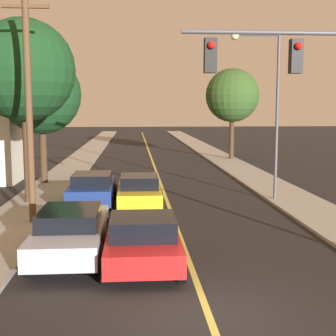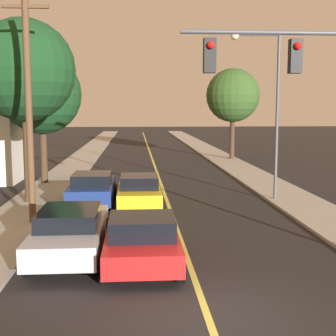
# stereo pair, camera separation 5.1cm
# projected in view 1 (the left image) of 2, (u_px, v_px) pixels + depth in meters

# --- Properties ---
(ground_plane) EXTENTS (200.00, 200.00, 0.00)m
(ground_plane) POSITION_uv_depth(u_px,v_px,m) (209.00, 317.00, 9.42)
(ground_plane) COLOR black
(road_surface) EXTENTS (9.04, 80.00, 0.01)m
(road_surface) POSITION_uv_depth(u_px,v_px,m) (149.00, 152.00, 45.03)
(road_surface) COLOR black
(road_surface) RESTS_ON ground
(sidewalk_left) EXTENTS (2.50, 80.00, 0.12)m
(sidewalk_left) POSITION_uv_depth(u_px,v_px,m) (89.00, 152.00, 44.61)
(sidewalk_left) COLOR #9E998E
(sidewalk_left) RESTS_ON ground
(sidewalk_right) EXTENTS (2.50, 80.00, 0.12)m
(sidewalk_right) POSITION_uv_depth(u_px,v_px,m) (208.00, 151.00, 45.45)
(sidewalk_right) COLOR #9E998E
(sidewalk_right) RESTS_ON ground
(car_near_lane_front) EXTENTS (2.04, 3.82, 1.39)m
(car_near_lane_front) POSITION_uv_depth(u_px,v_px,m) (143.00, 241.00, 12.33)
(car_near_lane_front) COLOR red
(car_near_lane_front) RESTS_ON ground
(car_near_lane_second) EXTENTS (1.88, 4.19, 1.41)m
(car_near_lane_second) POSITION_uv_depth(u_px,v_px,m) (139.00, 191.00, 19.65)
(car_near_lane_second) COLOR gold
(car_near_lane_second) RESTS_ON ground
(car_outer_lane_front) EXTENTS (1.95, 4.90, 1.42)m
(car_outer_lane_front) POSITION_uv_depth(u_px,v_px,m) (71.00, 231.00, 13.14)
(car_outer_lane_front) COLOR #A5A8B2
(car_outer_lane_front) RESTS_ON ground
(car_outer_lane_second) EXTENTS (1.92, 4.47, 1.45)m
(car_outer_lane_second) POSITION_uv_depth(u_px,v_px,m) (92.00, 188.00, 19.95)
(car_outer_lane_second) COLOR navy
(car_outer_lane_second) RESTS_ON ground
(traffic_signal_mast) EXTENTS (5.23, 0.42, 6.29)m
(traffic_signal_mast) POSITION_uv_depth(u_px,v_px,m) (309.00, 91.00, 12.62)
(traffic_signal_mast) COLOR #47474C
(traffic_signal_mast) RESTS_ON ground
(streetlamp_right) EXTENTS (2.21, 0.36, 7.36)m
(streetlamp_right) POSITION_uv_depth(u_px,v_px,m) (266.00, 93.00, 20.53)
(streetlamp_right) COLOR #47474C
(streetlamp_right) RESTS_ON ground
(utility_pole_left) EXTENTS (1.60, 0.24, 8.10)m
(utility_pole_left) POSITION_uv_depth(u_px,v_px,m) (29.00, 104.00, 16.29)
(utility_pole_left) COLOR #513823
(utility_pole_left) RESTS_ON ground
(tree_left_near) EXTENTS (4.28, 4.28, 6.95)m
(tree_left_near) POSITION_uv_depth(u_px,v_px,m) (41.00, 95.00, 25.18)
(tree_left_near) COLOR #3D2B1C
(tree_left_near) RESTS_ON ground
(tree_left_far) EXTENTS (4.35, 4.35, 7.84)m
(tree_left_far) POSITION_uv_depth(u_px,v_px,m) (24.00, 71.00, 19.78)
(tree_left_far) COLOR #3D2B1C
(tree_left_far) RESTS_ON ground
(tree_right_near) EXTENTS (4.31, 4.31, 7.27)m
(tree_right_near) POSITION_uv_depth(u_px,v_px,m) (232.00, 96.00, 37.63)
(tree_right_near) COLOR #3D2B1C
(tree_right_near) RESTS_ON ground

